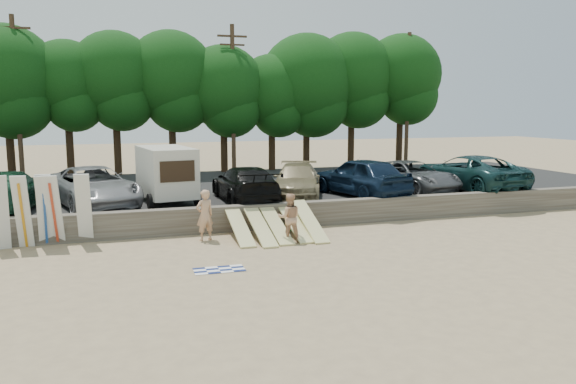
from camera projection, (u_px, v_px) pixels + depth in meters
name	position (u px, v px, depth m)	size (l,w,h in m)	color
ground	(277.00, 247.00, 19.31)	(120.00, 120.00, 0.00)	tan
seawall	(255.00, 217.00, 22.06)	(44.00, 0.50, 1.00)	#6B6356
parking_lot	(219.00, 193.00, 29.14)	(44.00, 14.50, 0.70)	#282828
treeline	(205.00, 79.00, 34.95)	(33.52, 6.37, 9.11)	#382616
utility_poles	(233.00, 96.00, 34.17)	(25.80, 0.26, 9.00)	#473321
box_trailer	(166.00, 172.00, 24.04)	(2.56, 3.97, 2.39)	beige
car_1	(6.00, 191.00, 22.18)	(2.25, 5.53, 1.60)	#153C28
car_2	(93.00, 187.00, 23.28)	(2.69, 5.84, 1.62)	gray
car_3	(245.00, 184.00, 24.44)	(2.15, 5.30, 1.54)	black
car_4	(297.00, 181.00, 25.71)	(2.07, 5.10, 1.48)	#8C7D59
car_5	(361.00, 176.00, 25.94)	(2.14, 5.32, 1.81)	#0D1C31
car_6	(411.00, 176.00, 27.33)	(2.46, 5.34, 1.48)	#494B4E
car_7	(469.00, 172.00, 28.00)	(2.86, 6.21, 1.72)	#133335
surfboard_upright_3	(1.00, 213.00, 18.67)	(0.50, 0.06, 2.60)	silver
surfboard_upright_4	(23.00, 212.00, 18.93)	(0.50, 0.06, 2.60)	silver
surfboard_upright_5	(46.00, 211.00, 19.26)	(0.50, 0.06, 2.60)	silver
surfboard_upright_6	(45.00, 210.00, 19.23)	(0.50, 0.06, 2.60)	silver
surfboard_upright_7	(54.00, 211.00, 19.27)	(0.50, 0.06, 2.60)	silver
surfboard_upright_8	(84.00, 209.00, 19.56)	(0.50, 0.06, 2.60)	silver
surfboard_low_0	(239.00, 226.00, 20.40)	(0.56, 3.00, 0.07)	#D6CD86
surfboard_low_1	(260.00, 227.00, 20.40)	(0.56, 3.00, 0.07)	#D6CD86
surfboard_low_2	(276.00, 225.00, 20.74)	(0.56, 3.00, 0.07)	#D6CD86
surfboard_low_3	(295.00, 223.00, 21.01)	(0.56, 3.00, 0.07)	#D6CD86
surfboard_low_4	(310.00, 221.00, 20.95)	(0.56, 3.00, 0.07)	#D6CD86
beachgoer_a	(205.00, 215.00, 20.17)	(0.68, 0.44, 1.86)	tan
beachgoer_b	(289.00, 218.00, 20.01)	(0.85, 0.66, 1.74)	tan
cooler	(293.00, 226.00, 21.96)	(0.38, 0.30, 0.32)	#227E32
gear_bag	(310.00, 227.00, 21.96)	(0.30, 0.25, 0.22)	orange
beach_towel	(219.00, 270.00, 16.61)	(1.50, 1.50, 0.00)	white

